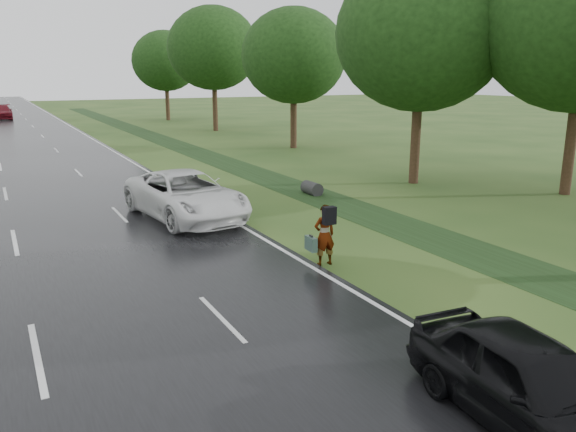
{
  "coord_description": "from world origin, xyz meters",
  "views": [
    {
      "loc": [
        -0.29,
        -10.1,
        4.92
      ],
      "look_at": [
        6.43,
        2.58,
        1.3
      ],
      "focal_mm": 35.0,
      "sensor_mm": 36.0,
      "label": 1
    }
  ],
  "objects": [
    {
      "name": "ground",
      "position": [
        0.0,
        0.0,
        0.0
      ],
      "size": [
        220.0,
        220.0,
        0.0
      ],
      "primitive_type": "plane",
      "color": "#264418",
      "rests_on": "ground"
    },
    {
      "name": "tree_east_f",
      "position": [
        17.5,
        52.0,
        6.37
      ],
      "size": [
        7.2,
        7.2,
        9.62
      ],
      "color": "#322314",
      "rests_on": "ground"
    },
    {
      "name": "tree_east_d",
      "position": [
        17.8,
        38.0,
        7.15
      ],
      "size": [
        8.0,
        8.0,
        10.76
      ],
      "color": "#322314",
      "rests_on": "ground"
    },
    {
      "name": "pedestrian",
      "position": [
        7.18,
        1.98,
        0.85
      ],
      "size": [
        0.75,
        0.69,
        1.65
      ],
      "rotation": [
        0.0,
        0.0,
        3.09
      ],
      "color": "#A5998C",
      "rests_on": "ground"
    },
    {
      "name": "edge_stripe_east",
      "position": [
        6.75,
        45.0,
        0.04
      ],
      "size": [
        0.12,
        180.0,
        0.01
      ],
      "primitive_type": "cube",
      "color": "silver",
      "rests_on": "road"
    },
    {
      "name": "tree_east_b",
      "position": [
        17.0,
        10.0,
        6.68
      ],
      "size": [
        7.6,
        7.6,
        10.11
      ],
      "color": "#322314",
      "rests_on": "ground"
    },
    {
      "name": "drainage_ditch",
      "position": [
        11.5,
        18.71,
        0.04
      ],
      "size": [
        2.2,
        120.0,
        0.56
      ],
      "color": "black",
      "rests_on": "ground"
    },
    {
      "name": "dark_sedan",
      "position": [
        6.0,
        -5.46,
        0.73
      ],
      "size": [
        1.97,
        4.17,
        1.38
      ],
      "primitive_type": "imported",
      "rotation": [
        0.0,
        0.0,
        -0.08
      ],
      "color": "black",
      "rests_on": "road"
    },
    {
      "name": "tree_east_c",
      "position": [
        18.2,
        24.0,
        6.14
      ],
      "size": [
        7.0,
        7.0,
        9.29
      ],
      "color": "#322314",
      "rests_on": "ground"
    },
    {
      "name": "far_car_red",
      "position": [
        1.17,
        61.76,
        0.83
      ],
      "size": [
        2.36,
        5.5,
        1.58
      ],
      "primitive_type": "imported",
      "rotation": [
        0.0,
        0.0,
        -0.03
      ],
      "color": "maroon",
      "rests_on": "road"
    },
    {
      "name": "white_pickup",
      "position": [
        5.5,
        8.45,
        0.85
      ],
      "size": [
        3.4,
        6.12,
        1.62
      ],
      "primitive_type": "imported",
      "rotation": [
        0.0,
        0.0,
        0.13
      ],
      "color": "silver",
      "rests_on": "road"
    }
  ]
}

